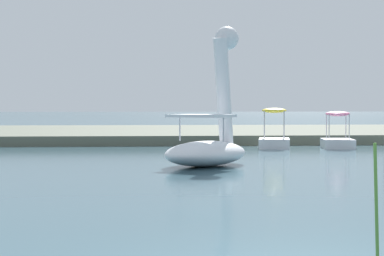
# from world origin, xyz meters

# --- Properties ---
(shore_bank_far) EXTENTS (158.47, 18.31, 0.43)m
(shore_bank_far) POSITION_xyz_m (0.00, 34.13, 0.21)
(shore_bank_far) COLOR #5B6051
(shore_bank_far) RESTS_ON ground_plane
(swan_boat) EXTENTS (3.41, 3.75, 4.04)m
(swan_boat) POSITION_xyz_m (0.62, 14.36, 0.82)
(swan_boat) COLOR white
(swan_boat) RESTS_ON ground_plane
(pedal_boat_yellow) EXTENTS (1.58, 2.19, 1.61)m
(pedal_boat_yellow) POSITION_xyz_m (4.25, 23.07, 0.44)
(pedal_boat_yellow) COLOR white
(pedal_boat_yellow) RESTS_ON ground_plane
(pedal_boat_pink) EXTENTS (1.48, 2.16, 1.48)m
(pedal_boat_pink) POSITION_xyz_m (6.77, 22.76, 0.44)
(pedal_boat_pink) COLOR white
(pedal_boat_pink) RESTS_ON ground_plane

